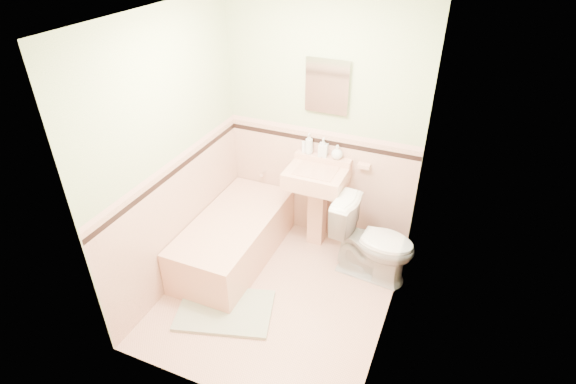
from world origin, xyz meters
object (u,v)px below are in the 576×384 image
at_px(soap_bottle_right, 337,152).
at_px(bathtub, 234,239).
at_px(sink, 315,208).
at_px(bucket, 356,248).
at_px(shoe, 223,303).
at_px(medicine_cabinet, 327,86).
at_px(soap_bottle_left, 309,144).
at_px(toilet, 373,241).
at_px(soap_bottle_mid, 323,147).

bearing_deg(soap_bottle_right, bathtub, -139.21).
height_order(sink, bucket, sink).
bearing_deg(soap_bottle_right, shoe, -112.41).
distance_m(bathtub, medicine_cabinet, 1.78).
height_order(bathtub, shoe, bathtub).
bearing_deg(soap_bottle_right, soap_bottle_left, 180.00).
bearing_deg(shoe, soap_bottle_left, 83.30).
height_order(bathtub, medicine_cabinet, medicine_cabinet).
height_order(medicine_cabinet, soap_bottle_right, medicine_cabinet).
bearing_deg(toilet, soap_bottle_left, 68.81).
distance_m(bathtub, shoe, 0.75).
bearing_deg(sink, medicine_cabinet, 90.00).
distance_m(medicine_cabinet, soap_bottle_mid, 0.62).
xyz_separation_m(toilet, shoe, (-1.11, -0.99, -0.33)).
bearing_deg(shoe, soap_bottle_right, 72.15).
relative_size(medicine_cabinet, bucket, 1.71).
xyz_separation_m(sink, toilet, (0.68, -0.23, -0.06)).
bearing_deg(shoe, medicine_cabinet, 77.68).
distance_m(toilet, shoe, 1.52).
height_order(medicine_cabinet, shoe, medicine_cabinet).
bearing_deg(shoe, toilet, 46.20).
distance_m(soap_bottle_left, toilet, 1.16).
bearing_deg(soap_bottle_left, toilet, -26.23).
height_order(medicine_cabinet, soap_bottle_left, medicine_cabinet).
bearing_deg(toilet, shoe, 136.68).
bearing_deg(toilet, bucket, 55.84).
distance_m(sink, shoe, 1.35).
height_order(medicine_cabinet, soap_bottle_mid, medicine_cabinet).
distance_m(soap_bottle_mid, soap_bottle_right, 0.15).
xyz_separation_m(soap_bottle_left, soap_bottle_right, (0.30, 0.00, -0.04)).
height_order(toilet, shoe, toilet).
xyz_separation_m(soap_bottle_left, shoe, (-0.28, -1.39, -1.03)).
relative_size(bathtub, soap_bottle_left, 6.82).
xyz_separation_m(bathtub, shoe, (0.25, -0.68, -0.16)).
bearing_deg(bathtub, medicine_cabinet, 47.42).
xyz_separation_m(soap_bottle_mid, shoe, (-0.43, -1.39, -1.01)).
height_order(medicine_cabinet, bucket, medicine_cabinet).
distance_m(soap_bottle_left, shoe, 1.75).
xyz_separation_m(bucket, shoe, (-0.91, -1.15, -0.06)).
distance_m(toilet, bucket, 0.37).
xyz_separation_m(medicine_cabinet, soap_bottle_left, (-0.15, -0.03, -0.61)).
xyz_separation_m(toilet, bucket, (-0.20, 0.16, -0.27)).
distance_m(soap_bottle_right, shoe, 1.80).
xyz_separation_m(sink, soap_bottle_left, (-0.15, 0.18, 0.63)).
bearing_deg(soap_bottle_left, soap_bottle_right, 0.00).
bearing_deg(soap_bottle_left, sink, -49.32).
bearing_deg(bathtub, soap_bottle_left, 53.51).
xyz_separation_m(medicine_cabinet, shoe, (-0.43, -1.42, -1.63)).
height_order(bathtub, soap_bottle_mid, soap_bottle_mid).
bearing_deg(soap_bottle_mid, sink, -89.14).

